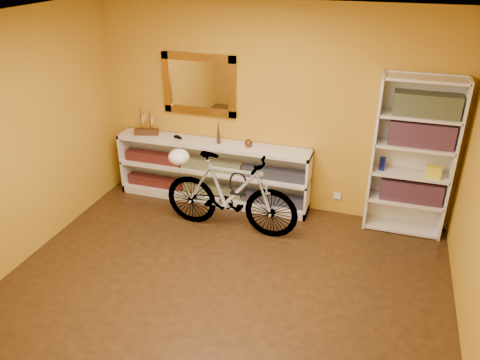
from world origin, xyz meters
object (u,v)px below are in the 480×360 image
(bookcase, at_px, (412,158))
(bicycle, at_px, (230,193))
(helmet, at_px, (179,157))
(console_unit, at_px, (213,172))

(bookcase, distance_m, bicycle, 2.14)
(bicycle, bearing_deg, helmet, 90.00)
(console_unit, distance_m, helmet, 0.78)
(console_unit, distance_m, bicycle, 0.78)
(console_unit, xyz_separation_m, bookcase, (2.45, 0.03, 0.52))
(console_unit, relative_size, helmet, 10.15)
(console_unit, relative_size, bookcase, 1.37)
(console_unit, height_order, bicycle, bicycle)
(helmet, bearing_deg, bookcase, 13.66)
(console_unit, bearing_deg, bookcase, 0.58)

